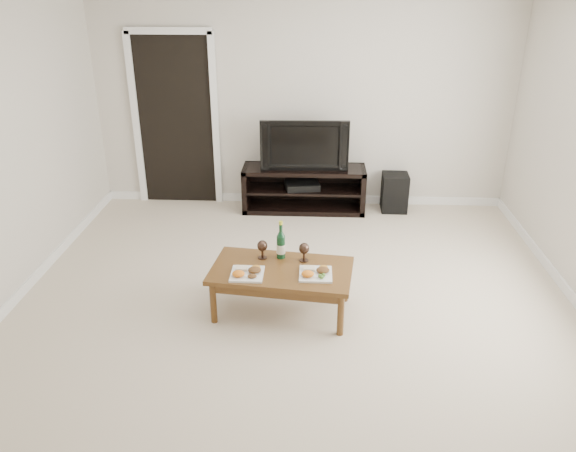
# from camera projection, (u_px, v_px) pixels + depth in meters

# --- Properties ---
(floor) EXTENTS (5.50, 5.50, 0.00)m
(floor) POSITION_uv_depth(u_px,v_px,m) (293.00, 324.00, 4.73)
(floor) COLOR beige
(floor) RESTS_ON ground
(back_wall) EXTENTS (5.00, 0.04, 2.60)m
(back_wall) POSITION_uv_depth(u_px,v_px,m) (303.00, 100.00, 6.70)
(back_wall) COLOR beige
(back_wall) RESTS_ON ground
(doorway) EXTENTS (0.90, 0.02, 2.05)m
(doorway) POSITION_uv_depth(u_px,v_px,m) (176.00, 122.00, 6.86)
(doorway) COLOR black
(doorway) RESTS_ON ground
(media_console) EXTENTS (1.48, 0.45, 0.55)m
(media_console) POSITION_uv_depth(u_px,v_px,m) (304.00, 189.00, 6.88)
(media_console) COLOR black
(media_console) RESTS_ON ground
(television) EXTENTS (1.04, 0.17, 0.60)m
(television) POSITION_uv_depth(u_px,v_px,m) (304.00, 143.00, 6.64)
(television) COLOR black
(television) RESTS_ON media_console
(av_receiver) EXTENTS (0.45, 0.37, 0.08)m
(av_receiver) POSITION_uv_depth(u_px,v_px,m) (302.00, 185.00, 6.85)
(av_receiver) COLOR black
(av_receiver) RESTS_ON media_console
(subwoofer) EXTENTS (0.31, 0.31, 0.46)m
(subwoofer) POSITION_uv_depth(u_px,v_px,m) (394.00, 192.00, 6.89)
(subwoofer) COLOR black
(subwoofer) RESTS_ON ground
(coffee_table) EXTENTS (1.25, 0.78, 0.42)m
(coffee_table) POSITION_uv_depth(u_px,v_px,m) (282.00, 290.00, 4.83)
(coffee_table) COLOR brown
(coffee_table) RESTS_ON ground
(plate_left) EXTENTS (0.27, 0.27, 0.07)m
(plate_left) POSITION_uv_depth(u_px,v_px,m) (247.00, 271.00, 4.63)
(plate_left) COLOR white
(plate_left) RESTS_ON coffee_table
(plate_right) EXTENTS (0.27, 0.27, 0.07)m
(plate_right) POSITION_uv_depth(u_px,v_px,m) (316.00, 272.00, 4.63)
(plate_right) COLOR white
(plate_right) RESTS_ON coffee_table
(wine_bottle) EXTENTS (0.07, 0.07, 0.35)m
(wine_bottle) POSITION_uv_depth(u_px,v_px,m) (281.00, 240.00, 4.86)
(wine_bottle) COLOR #0F381D
(wine_bottle) RESTS_ON coffee_table
(goblet_left) EXTENTS (0.09, 0.09, 0.17)m
(goblet_left) POSITION_uv_depth(u_px,v_px,m) (262.00, 249.00, 4.88)
(goblet_left) COLOR #38271E
(goblet_left) RESTS_ON coffee_table
(goblet_right) EXTENTS (0.09, 0.09, 0.17)m
(goblet_right) POSITION_uv_depth(u_px,v_px,m) (304.00, 252.00, 4.84)
(goblet_right) COLOR #38271E
(goblet_right) RESTS_ON coffee_table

